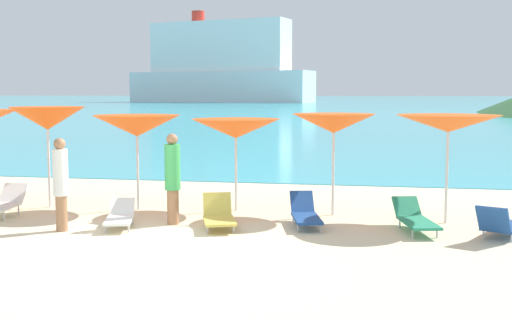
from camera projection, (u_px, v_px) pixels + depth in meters
ground_plane at (248, 180)px, 21.96m from camera, size 50.00×100.00×0.30m
ocean_water at (373, 100)px, 235.09m from camera, size 650.00×440.00×0.02m
umbrella_1 at (47, 119)px, 15.79m from camera, size 1.86×1.86×2.42m
umbrella_2 at (137, 126)px, 15.50m from camera, size 2.25×2.25×2.23m
umbrella_3 at (236, 129)px, 15.40m from camera, size 2.18×2.18×2.14m
umbrella_4 at (334, 124)px, 14.79m from camera, size 2.03×2.03×2.28m
umbrella_5 at (448, 124)px, 13.86m from camera, size 2.24×2.24×2.29m
lounge_chair_0 at (120, 216)px, 13.63m from camera, size 0.91×1.56×0.50m
lounge_chair_1 at (501, 224)px, 12.57m from camera, size 1.19×1.62×0.70m
lounge_chair_2 at (219, 215)px, 13.52m from camera, size 0.98×1.43×0.66m
lounge_chair_3 at (415, 218)px, 13.26m from camera, size 0.95×1.82×0.57m
lounge_chair_4 at (305, 213)px, 13.80m from camera, size 0.89×1.69×0.62m
lounge_chair_5 at (4, 203)px, 14.85m from camera, size 0.76×1.59×0.64m
beachgoer_1 at (61, 181)px, 13.17m from camera, size 0.30×0.30×1.86m
beachgoer_2 at (173, 176)px, 13.85m from camera, size 0.33×0.33×1.91m
cruise_ship at (219, 67)px, 176.24m from camera, size 51.73×21.54×24.25m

